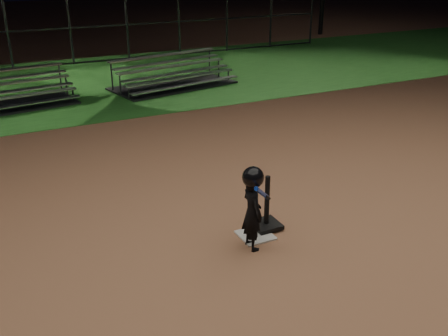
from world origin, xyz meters
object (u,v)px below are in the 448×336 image
batting_tee (266,218)px  bleacher_left (3,101)px  bleacher_right (173,81)px  child_batter (252,206)px  home_plate (255,235)px

batting_tee → bleacher_left: 8.73m
bleacher_right → child_batter: bearing=-115.7°
home_plate → child_batter: (-0.19, -0.23, 0.61)m
home_plate → child_batter: bearing=-129.6°
batting_tee → child_batter: (-0.43, -0.35, 0.45)m
batting_tee → bleacher_left: size_ratio=0.21×
home_plate → bleacher_left: bearing=107.6°
home_plate → batting_tee: batting_tee is taller
batting_tee → bleacher_left: (-2.90, 8.23, 0.01)m
bleacher_left → batting_tee: bearing=-78.7°
bleacher_left → bleacher_right: 4.67m
home_plate → bleacher_right: size_ratio=0.12×
batting_tee → bleacher_right: bearing=78.0°
home_plate → batting_tee: bearing=27.1°
home_plate → bleacher_right: (2.01, 8.48, 0.17)m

